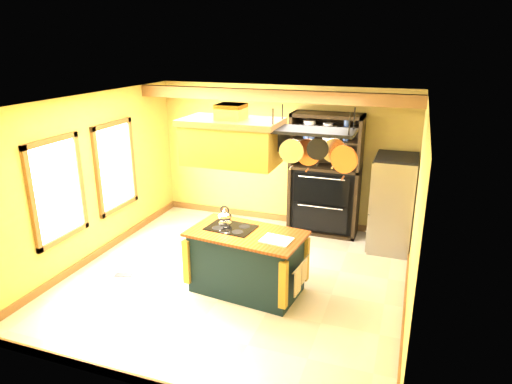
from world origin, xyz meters
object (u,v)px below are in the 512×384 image
Objects in this scene: kitchen_island at (246,261)px; refrigerator at (392,206)px; hutch at (325,187)px; range_hood at (232,140)px; pot_rack at (314,141)px.

kitchen_island is 1.05× the size of refrigerator.
hutch is (-1.24, 0.35, 0.09)m from refrigerator.
pot_rack is at bearing -0.00° from range_hood.
kitchen_island is 1.51× the size of pot_rack.
refrigerator is 1.29m from hutch.
hutch is (-0.31, 2.54, -1.41)m from pot_rack.
refrigerator reaches higher than kitchen_island.
kitchen_island is 1.77m from range_hood.
range_hood is at bearing -173.07° from kitchen_island.
range_hood is 2.99m from hutch.
range_hood is 3.32m from refrigerator.
hutch is at bearing 83.10° from kitchen_island.
hutch reaches higher than kitchen_island.
range_hood reaches higher than hutch.
pot_rack is 0.50× the size of hutch.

